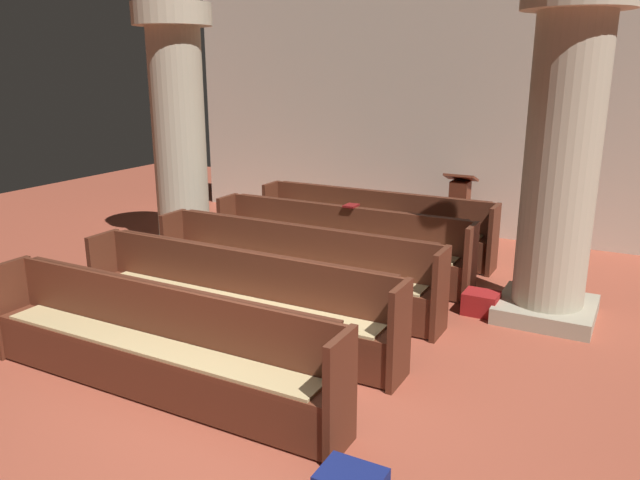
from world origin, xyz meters
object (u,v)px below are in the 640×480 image
(pew_row_4, at_px, (154,341))
(pillar_aisle_side, at_px, (562,152))
(pew_row_3, at_px, (235,297))
(pew_row_0, at_px, (373,222))
(pillar_far_side, at_px, (179,128))
(hymn_book, at_px, (351,206))
(kneeler_box_red, at_px, (481,303))
(pew_row_2, at_px, (294,265))
(pew_row_1, at_px, (338,241))
(lectern, at_px, (459,212))

(pew_row_4, bearing_deg, pillar_aisle_side, 51.40)
(pew_row_3, bearing_deg, pew_row_0, 90.00)
(pillar_aisle_side, height_order, pillar_far_side, same)
(pew_row_4, bearing_deg, hymn_book, 88.62)
(kneeler_box_red, bearing_deg, pew_row_2, -158.83)
(pew_row_0, relative_size, kneeler_box_red, 9.37)
(pew_row_4, height_order, pillar_far_side, pillar_far_side)
(pillar_aisle_side, distance_m, hymn_book, 2.73)
(pew_row_3, relative_size, pew_row_4, 1.00)
(pillar_aisle_side, bearing_deg, pillar_far_side, 178.31)
(pillar_far_side, height_order, hymn_book, pillar_far_side)
(kneeler_box_red, bearing_deg, pew_row_3, -135.99)
(pew_row_4, distance_m, kneeler_box_red, 3.66)
(pew_row_1, bearing_deg, hymn_book, 64.94)
(pew_row_0, distance_m, hymn_book, 1.06)
(pew_row_0, xyz_separation_m, pew_row_1, (0.00, -1.15, 0.00))
(pew_row_1, distance_m, hymn_book, 0.49)
(pew_row_1, distance_m, pew_row_3, 2.29)
(pew_row_2, bearing_deg, kneeler_box_red, 21.17)
(pew_row_0, relative_size, hymn_book, 17.00)
(pew_row_3, distance_m, pillar_aisle_side, 3.67)
(pew_row_1, xyz_separation_m, kneeler_box_red, (1.98, -0.38, -0.36))
(pew_row_2, distance_m, hymn_book, 1.41)
(pew_row_3, height_order, pillar_aisle_side, pillar_aisle_side)
(pew_row_4, height_order, pillar_aisle_side, pillar_aisle_side)
(pew_row_0, distance_m, pillar_far_side, 3.13)
(hymn_book, bearing_deg, pillar_far_side, -176.51)
(pillar_far_side, height_order, lectern, pillar_far_side)
(pillar_far_side, xyz_separation_m, lectern, (3.47, 2.48, -1.38))
(pew_row_2, xyz_separation_m, pew_row_4, (0.00, -2.29, 0.00))
(pew_row_3, bearing_deg, pew_row_4, -90.00)
(pew_row_0, bearing_deg, hymn_book, -84.80)
(pillar_aisle_side, distance_m, lectern, 3.46)
(lectern, bearing_deg, pew_row_2, -103.55)
(lectern, relative_size, kneeler_box_red, 2.86)
(pew_row_3, relative_size, pillar_far_side, 1.01)
(hymn_book, bearing_deg, pew_row_4, -91.38)
(pew_row_2, distance_m, pew_row_4, 2.29)
(pew_row_1, height_order, pew_row_2, same)
(pew_row_3, xyz_separation_m, pillar_far_side, (-2.59, 2.32, 1.35))
(pew_row_1, bearing_deg, pew_row_3, -90.00)
(pew_row_3, distance_m, hymn_book, 2.52)
(pew_row_0, xyz_separation_m, hymn_book, (0.09, -0.96, 0.45))
(pew_row_1, bearing_deg, pew_row_2, -90.00)
(hymn_book, bearing_deg, pew_row_3, -92.02)
(kneeler_box_red, bearing_deg, pillar_aisle_side, 20.64)
(pew_row_0, height_order, pew_row_3, same)
(pew_row_1, distance_m, pew_row_4, 3.44)
(pew_row_4, distance_m, lectern, 6.01)
(pew_row_0, xyz_separation_m, pillar_aisle_side, (2.64, -1.28, 1.35))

